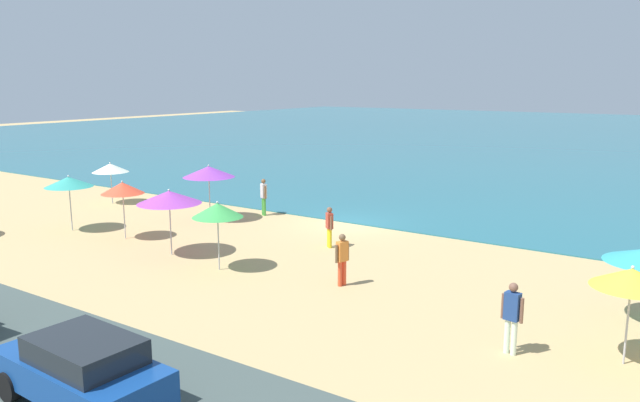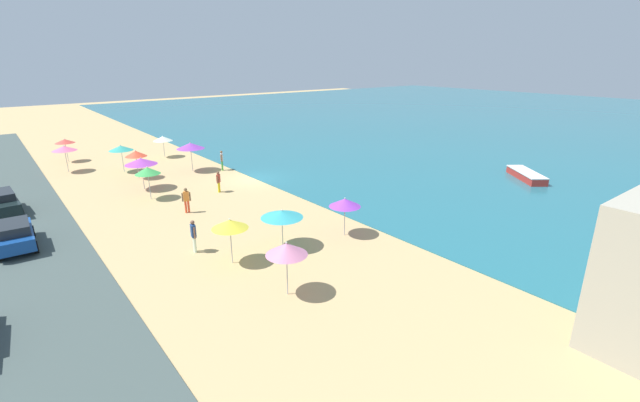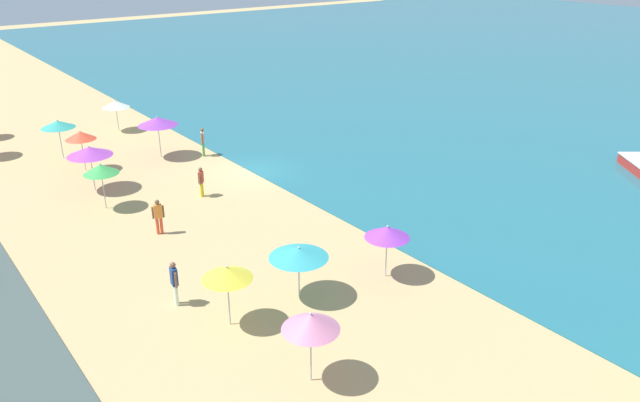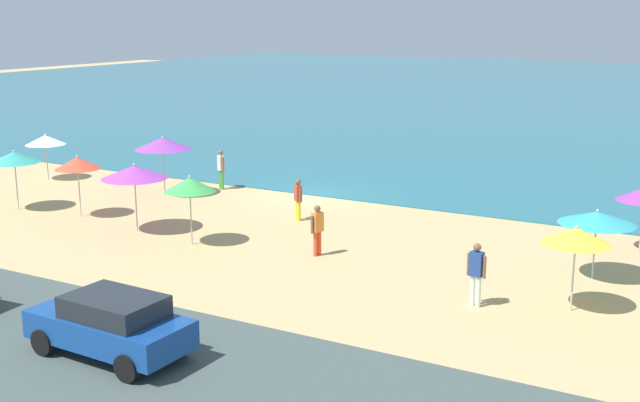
{
  "view_description": "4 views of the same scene",
  "coord_description": "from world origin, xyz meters",
  "px_view_note": "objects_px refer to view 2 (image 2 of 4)",
  "views": [
    {
      "loc": [
        14.76,
        -24.14,
        6.53
      ],
      "look_at": [
        0.53,
        -3.29,
        1.65
      ],
      "focal_mm": 35.0,
      "sensor_mm": 36.0,
      "label": 1
    },
    {
      "loc": [
        30.98,
        -17.46,
        9.87
      ],
      "look_at": [
        10.1,
        -0.95,
        0.89
      ],
      "focal_mm": 24.0,
      "sensor_mm": 36.0,
      "label": 2
    },
    {
      "loc": [
        29.98,
        -17.71,
        12.85
      ],
      "look_at": [
        9.08,
        -1.85,
        1.71
      ],
      "focal_mm": 35.0,
      "sensor_mm": 36.0,
      "label": 3
    },
    {
      "loc": [
        16.99,
        -30.1,
        7.85
      ],
      "look_at": [
        3.13,
        -5.22,
        1.2
      ],
      "focal_mm": 45.0,
      "sensor_mm": 36.0,
      "label": 4
    }
  ],
  "objects_px": {
    "beach_umbrella_8": "(345,203)",
    "beach_umbrella_11": "(163,139)",
    "beach_umbrella_7": "(147,171)",
    "beach_umbrella_10": "(121,148)",
    "parked_car_3": "(1,202)",
    "beach_umbrella_0": "(230,224)",
    "bather_0": "(194,234)",
    "beach_umbrella_9": "(64,148)",
    "beach_umbrella_4": "(65,141)",
    "beach_umbrella_2": "(141,161)",
    "beach_umbrella_3": "(190,146)",
    "skiff_nearshore": "(526,175)",
    "bather_1": "(222,159)",
    "bather_2": "(219,181)",
    "beach_umbrella_6": "(282,214)",
    "beach_umbrella_5": "(287,249)",
    "bather_3": "(186,199)",
    "beach_umbrella_1": "(136,154)",
    "parked_car_4": "(14,235)"
  },
  "relations": [
    {
      "from": "beach_umbrella_8",
      "to": "beach_umbrella_11",
      "type": "height_order",
      "value": "beach_umbrella_8"
    },
    {
      "from": "beach_umbrella_7",
      "to": "beach_umbrella_8",
      "type": "distance_m",
      "value": 15.36
    },
    {
      "from": "beach_umbrella_10",
      "to": "parked_car_3",
      "type": "bearing_deg",
      "value": -53.9
    },
    {
      "from": "beach_umbrella_0",
      "to": "beach_umbrella_10",
      "type": "relative_size",
      "value": 0.97
    },
    {
      "from": "bather_0",
      "to": "beach_umbrella_9",
      "type": "bearing_deg",
      "value": -174.46
    },
    {
      "from": "beach_umbrella_11",
      "to": "beach_umbrella_10",
      "type": "bearing_deg",
      "value": -53.45
    },
    {
      "from": "beach_umbrella_4",
      "to": "bather_0",
      "type": "bearing_deg",
      "value": 3.15
    },
    {
      "from": "beach_umbrella_2",
      "to": "beach_umbrella_3",
      "type": "bearing_deg",
      "value": 120.24
    },
    {
      "from": "beach_umbrella_0",
      "to": "beach_umbrella_2",
      "type": "bearing_deg",
      "value": 178.13
    },
    {
      "from": "beach_umbrella_0",
      "to": "skiff_nearshore",
      "type": "height_order",
      "value": "beach_umbrella_0"
    },
    {
      "from": "beach_umbrella_9",
      "to": "bather_1",
      "type": "xyz_separation_m",
      "value": [
        8.12,
        11.22,
        -1.14
      ]
    },
    {
      "from": "beach_umbrella_9",
      "to": "parked_car_3",
      "type": "distance_m",
      "value": 11.34
    },
    {
      "from": "beach_umbrella_4",
      "to": "beach_umbrella_3",
      "type": "bearing_deg",
      "value": 36.35
    },
    {
      "from": "beach_umbrella_7",
      "to": "parked_car_3",
      "type": "relative_size",
      "value": 0.57
    },
    {
      "from": "parked_car_3",
      "to": "skiff_nearshore",
      "type": "height_order",
      "value": "parked_car_3"
    },
    {
      "from": "bather_1",
      "to": "bather_2",
      "type": "distance_m",
      "value": 6.8
    },
    {
      "from": "beach_umbrella_6",
      "to": "parked_car_3",
      "type": "bearing_deg",
      "value": -143.33
    },
    {
      "from": "beach_umbrella_5",
      "to": "bather_3",
      "type": "bearing_deg",
      "value": 177.33
    },
    {
      "from": "beach_umbrella_6",
      "to": "beach_umbrella_4",
      "type": "bearing_deg",
      "value": -169.54
    },
    {
      "from": "skiff_nearshore",
      "to": "bather_1",
      "type": "bearing_deg",
      "value": -134.89
    },
    {
      "from": "beach_umbrella_8",
      "to": "bather_3",
      "type": "xyz_separation_m",
      "value": [
        -9.33,
        -5.72,
        -1.03
      ]
    },
    {
      "from": "beach_umbrella_6",
      "to": "beach_umbrella_9",
      "type": "height_order",
      "value": "beach_umbrella_9"
    },
    {
      "from": "beach_umbrella_8",
      "to": "bather_0",
      "type": "distance_m",
      "value": 8.46
    },
    {
      "from": "beach_umbrella_0",
      "to": "bather_0",
      "type": "height_order",
      "value": "beach_umbrella_0"
    },
    {
      "from": "beach_umbrella_3",
      "to": "beach_umbrella_9",
      "type": "bearing_deg",
      "value": -126.6
    },
    {
      "from": "bather_3",
      "to": "parked_car_3",
      "type": "height_order",
      "value": "bather_3"
    },
    {
      "from": "beach_umbrella_1",
      "to": "beach_umbrella_11",
      "type": "distance_m",
      "value": 8.25
    },
    {
      "from": "beach_umbrella_7",
      "to": "bather_2",
      "type": "relative_size",
      "value": 1.5
    },
    {
      "from": "beach_umbrella_9",
      "to": "beach_umbrella_10",
      "type": "height_order",
      "value": "beach_umbrella_10"
    },
    {
      "from": "beach_umbrella_4",
      "to": "beach_umbrella_0",
      "type": "bearing_deg",
      "value": 4.73
    },
    {
      "from": "beach_umbrella_1",
      "to": "beach_umbrella_4",
      "type": "xyz_separation_m",
      "value": [
        -10.77,
        -3.63,
        -0.1
      ]
    },
    {
      "from": "parked_car_4",
      "to": "skiff_nearshore",
      "type": "height_order",
      "value": "parked_car_4"
    },
    {
      "from": "beach_umbrella_7",
      "to": "bather_0",
      "type": "relative_size",
      "value": 1.36
    },
    {
      "from": "beach_umbrella_2",
      "to": "beach_umbrella_10",
      "type": "relative_size",
      "value": 1.03
    },
    {
      "from": "beach_umbrella_9",
      "to": "skiff_nearshore",
      "type": "relative_size",
      "value": 0.51
    },
    {
      "from": "bather_3",
      "to": "skiff_nearshore",
      "type": "relative_size",
      "value": 0.36
    },
    {
      "from": "beach_umbrella_5",
      "to": "bather_2",
      "type": "relative_size",
      "value": 1.53
    },
    {
      "from": "skiff_nearshore",
      "to": "beach_umbrella_4",
      "type": "bearing_deg",
      "value": -136.97
    },
    {
      "from": "beach_umbrella_3",
      "to": "bather_0",
      "type": "height_order",
      "value": "beach_umbrella_3"
    },
    {
      "from": "beach_umbrella_8",
      "to": "bather_1",
      "type": "relative_size",
      "value": 1.27
    },
    {
      "from": "beach_umbrella_7",
      "to": "beach_umbrella_10",
      "type": "height_order",
      "value": "beach_umbrella_10"
    },
    {
      "from": "beach_umbrella_2",
      "to": "beach_umbrella_7",
      "type": "bearing_deg",
      "value": -8.01
    },
    {
      "from": "beach_umbrella_7",
      "to": "skiff_nearshore",
      "type": "xyz_separation_m",
      "value": [
        14.36,
        26.77,
        -1.76
      ]
    },
    {
      "from": "bather_1",
      "to": "parked_car_4",
      "type": "height_order",
      "value": "bather_1"
    },
    {
      "from": "beach_umbrella_6",
      "to": "beach_umbrella_9",
      "type": "xyz_separation_m",
      "value": [
        -25.55,
        -6.28,
        0.25
      ]
    },
    {
      "from": "beach_umbrella_6",
      "to": "parked_car_3",
      "type": "xyz_separation_m",
      "value": [
        -15.65,
        -11.65,
        -1.06
      ]
    },
    {
      "from": "beach_umbrella_10",
      "to": "bather_3",
      "type": "height_order",
      "value": "beach_umbrella_10"
    },
    {
      "from": "beach_umbrella_6",
      "to": "beach_umbrella_11",
      "type": "distance_m",
      "value": 26.29
    },
    {
      "from": "beach_umbrella_0",
      "to": "beach_umbrella_9",
      "type": "xyz_separation_m",
      "value": [
        -25.57,
        -3.22,
        0.06
      ]
    },
    {
      "from": "beach_umbrella_1",
      "to": "bather_2",
      "type": "bearing_deg",
      "value": 24.91
    }
  ]
}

